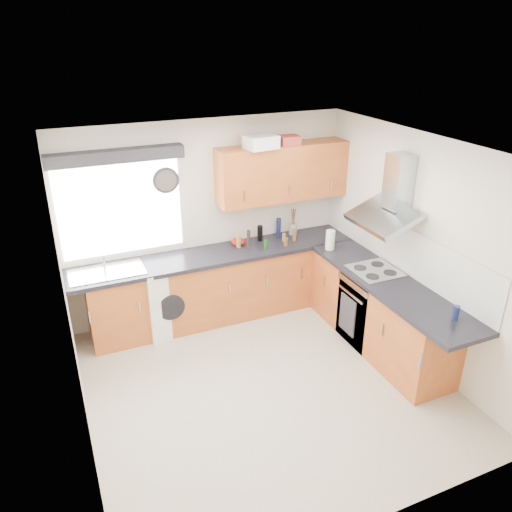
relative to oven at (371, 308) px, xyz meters
name	(u,v)px	position (x,y,z in m)	size (l,w,h in m)	color
ground_plane	(266,384)	(-1.50, -0.30, -0.42)	(3.60, 3.60, 0.00)	beige
ceiling	(269,151)	(-1.50, -0.30, 2.08)	(3.60, 3.60, 0.02)	white
wall_back	(208,220)	(-1.50, 1.50, 0.82)	(3.60, 0.02, 2.50)	silver
wall_front	(381,397)	(-1.50, -2.10, 0.82)	(3.60, 0.02, 2.50)	silver
wall_left	(70,320)	(-3.30, -0.30, 0.82)	(0.02, 3.60, 2.50)	silver
wall_right	(417,250)	(0.30, -0.30, 0.82)	(0.02, 3.60, 2.50)	silver
window	(121,208)	(-2.55, 1.49, 1.12)	(1.40, 0.02, 1.10)	white
window_blind	(116,156)	(-2.55, 1.40, 1.76)	(1.50, 0.18, 0.14)	#26262A
splashback	(398,246)	(0.29, 0.00, 0.75)	(0.01, 3.00, 0.54)	white
base_cab_back	(210,288)	(-1.60, 1.21, 0.01)	(3.00, 0.58, 0.86)	#A74F20
base_cab_corner	(320,267)	(0.00, 1.20, 0.01)	(0.60, 0.60, 0.86)	#A74F20
base_cab_right	(379,313)	(0.01, -0.15, 0.01)	(0.58, 2.10, 0.86)	#A74F20
worktop_back	(217,255)	(-1.50, 1.20, 0.46)	(3.60, 0.62, 0.05)	black
worktop_right	(391,284)	(0.00, -0.30, 0.46)	(0.62, 2.42, 0.05)	black
sink	(106,269)	(-2.83, 1.20, 0.52)	(0.84, 0.46, 0.10)	#A5B0B7
oven	(371,308)	(0.00, 0.00, 0.00)	(0.56, 0.58, 0.85)	black
hob_plate	(375,271)	(0.00, 0.00, 0.49)	(0.52, 0.52, 0.01)	#A5B0B7
extractor_hood	(391,199)	(0.10, 0.00, 1.34)	(0.52, 0.78, 0.66)	#A5B0B7
upper_cabinets	(283,172)	(-0.55, 1.32, 1.38)	(1.70, 0.35, 0.70)	#A74F20
washing_machine	(165,296)	(-2.18, 1.22, 0.02)	(0.61, 0.59, 0.89)	white
wall_clock	(166,181)	(-2.00, 1.46, 1.40)	(0.31, 0.31, 0.04)	#26262A
casserole	(261,142)	(-0.90, 1.22, 1.80)	(0.37, 0.27, 0.15)	white
storage_box	(289,140)	(-0.49, 1.28, 1.78)	(0.24, 0.20, 0.11)	#B23D31
utensil_pot	(293,229)	(-0.35, 1.37, 0.56)	(0.11, 0.11, 0.15)	#A3998A
kitchen_roll	(330,240)	(-0.15, 0.75, 0.61)	(0.11, 0.11, 0.25)	white
tomato_cluster	(238,242)	(-1.15, 1.35, 0.52)	(0.16, 0.16, 0.07)	red
jar_0	(284,237)	(-0.57, 1.20, 0.54)	(0.04, 0.04, 0.11)	olive
jar_1	(249,239)	(-1.07, 1.21, 0.60)	(0.05, 0.05, 0.23)	black
jar_2	(286,242)	(-0.62, 1.06, 0.54)	(0.05, 0.05, 0.11)	brown
jar_3	(279,227)	(-0.56, 1.39, 0.61)	(0.06, 0.06, 0.25)	#151A48
jar_4	(294,235)	(-0.44, 1.17, 0.56)	(0.05, 0.05, 0.15)	brown
jar_5	(239,241)	(-1.18, 1.27, 0.57)	(0.06, 0.06, 0.16)	olive
jar_6	(260,233)	(-0.84, 1.36, 0.59)	(0.07, 0.07, 0.20)	black
jar_7	(266,244)	(-0.89, 1.07, 0.55)	(0.04, 0.04, 0.13)	#1A4418
bottle_0	(456,313)	(0.08, -1.16, 0.56)	(0.06, 0.06, 0.15)	#161F4D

